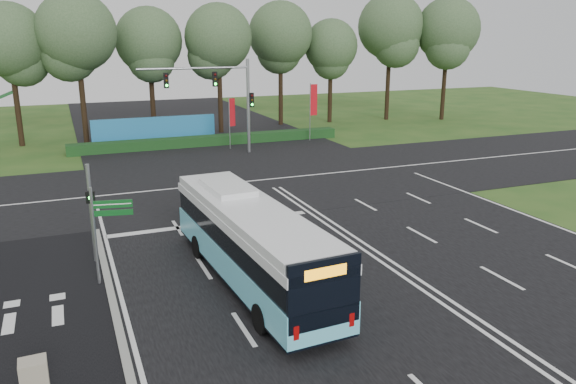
% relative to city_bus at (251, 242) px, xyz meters
% --- Properties ---
extents(ground, '(120.00, 120.00, 0.00)m').
position_rel_city_bus_xyz_m(ground, '(5.30, 1.87, -1.57)').
color(ground, '#264E1A').
rests_on(ground, ground).
extents(road_main, '(20.00, 120.00, 0.04)m').
position_rel_city_bus_xyz_m(road_main, '(5.30, 1.87, -1.55)').
color(road_main, black).
rests_on(road_main, ground).
extents(road_cross, '(120.00, 14.00, 0.05)m').
position_rel_city_bus_xyz_m(road_cross, '(5.30, 13.87, -1.55)').
color(road_cross, black).
rests_on(road_cross, ground).
extents(bike_path, '(5.00, 18.00, 0.06)m').
position_rel_city_bus_xyz_m(bike_path, '(-7.20, -1.13, -1.54)').
color(bike_path, black).
rests_on(bike_path, ground).
extents(kerb_strip, '(0.25, 18.00, 0.12)m').
position_rel_city_bus_xyz_m(kerb_strip, '(-4.80, -1.13, -1.51)').
color(kerb_strip, gray).
rests_on(kerb_strip, ground).
extents(city_bus, '(2.88, 10.99, 3.12)m').
position_rel_city_bus_xyz_m(city_bus, '(0.00, 0.00, 0.00)').
color(city_bus, '#67D5EF').
rests_on(city_bus, ground).
extents(pedestrian_signal, '(0.35, 0.44, 3.95)m').
position_rel_city_bus_xyz_m(pedestrian_signal, '(-5.05, 4.09, 0.59)').
color(pedestrian_signal, gray).
rests_on(pedestrian_signal, ground).
extents(street_sign, '(1.39, 0.35, 3.61)m').
position_rel_city_bus_xyz_m(street_sign, '(-4.77, 1.83, 0.73)').
color(street_sign, gray).
rests_on(street_sign, ground).
extents(utility_cabinet, '(0.67, 0.56, 1.08)m').
position_rel_city_bus_xyz_m(utility_cabinet, '(-7.01, -4.42, -1.03)').
color(utility_cabinet, '#A69B85').
rests_on(utility_cabinet, ground).
extents(banner_flag_mid, '(0.56, 0.27, 4.05)m').
position_rel_city_bus_xyz_m(banner_flag_mid, '(6.55, 24.31, 1.09)').
color(banner_flag_mid, gray).
rests_on(banner_flag_mid, ground).
extents(banner_flag_right, '(0.71, 0.14, 4.84)m').
position_rel_city_bus_xyz_m(banner_flag_right, '(13.93, 25.27, 1.57)').
color(banner_flag_right, gray).
rests_on(banner_flag_right, ground).
extents(traffic_light_gantry, '(8.41, 0.28, 7.00)m').
position_rel_city_bus_xyz_m(traffic_light_gantry, '(5.51, 22.37, 3.09)').
color(traffic_light_gantry, gray).
rests_on(traffic_light_gantry, ground).
extents(hedge, '(22.00, 1.20, 0.80)m').
position_rel_city_bus_xyz_m(hedge, '(5.30, 26.37, -1.17)').
color(hedge, '#163D18').
rests_on(hedge, ground).
extents(blue_hoarding, '(10.00, 0.30, 2.20)m').
position_rel_city_bus_xyz_m(blue_hoarding, '(1.30, 28.87, -0.47)').
color(blue_hoarding, '#2075AF').
rests_on(blue_hoarding, ground).
extents(eucalyptus_row, '(52.77, 9.79, 12.92)m').
position_rel_city_bus_xyz_m(eucalyptus_row, '(10.50, 32.76, 7.07)').
color(eucalyptus_row, black).
rests_on(eucalyptus_row, ground).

